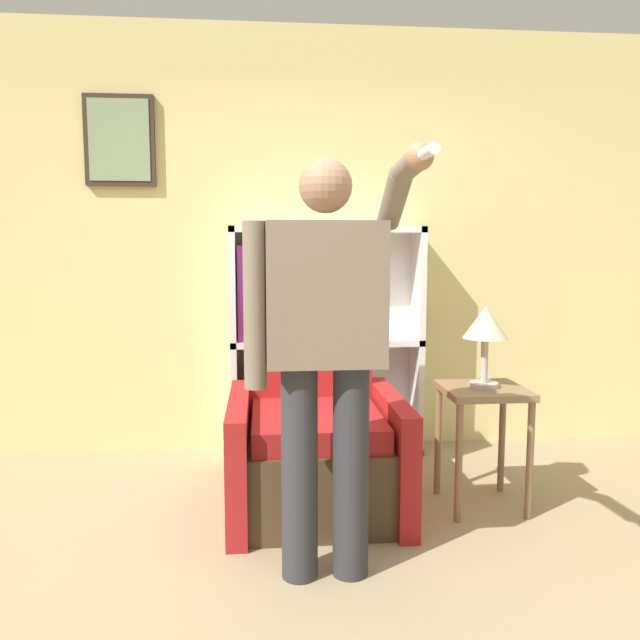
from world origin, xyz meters
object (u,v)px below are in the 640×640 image
at_px(bookcase, 303,345).
at_px(person_standing, 325,342).
at_px(side_table, 483,410).
at_px(armchair, 315,439).
at_px(table_lamp, 485,327).

relative_size(bookcase, person_standing, 0.88).
bearing_deg(side_table, person_standing, -144.51).
height_order(armchair, side_table, armchair).
bearing_deg(bookcase, armchair, -89.68).
bearing_deg(side_table, bookcase, 132.78).
bearing_deg(bookcase, table_lamp, -47.22).
bearing_deg(armchair, side_table, -7.16).
xyz_separation_m(person_standing, side_table, (0.90, 0.64, -0.47)).
relative_size(person_standing, side_table, 2.66).
distance_m(armchair, person_standing, 0.98).
relative_size(armchair, person_standing, 0.69).
height_order(bookcase, armchair, bookcase).
height_order(person_standing, table_lamp, person_standing).
xyz_separation_m(bookcase, side_table, (0.88, -0.95, -0.21)).
xyz_separation_m(bookcase, table_lamp, (0.88, -0.95, 0.23)).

